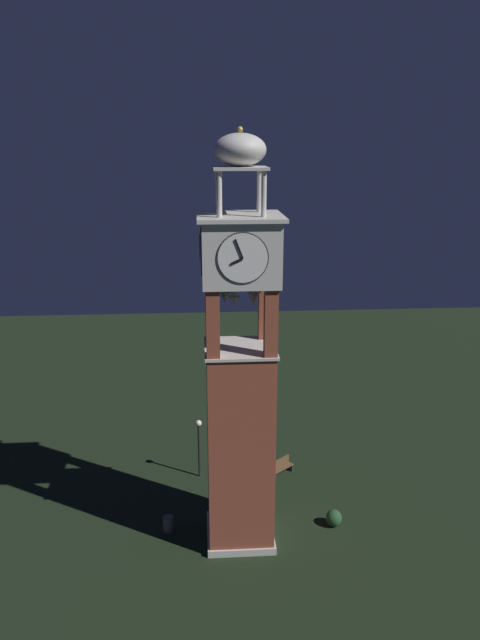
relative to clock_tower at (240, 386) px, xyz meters
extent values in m
plane|color=black|center=(0.00, 0.00, -7.83)|extent=(80.00, 80.00, 0.00)
cube|color=brown|center=(0.00, 0.00, -3.04)|extent=(2.97, 2.97, 9.58)
cube|color=beige|center=(0.00, 0.00, -7.66)|extent=(3.17, 3.17, 0.35)
cube|color=black|center=(0.00, -1.50, -6.68)|extent=(1.10, 0.04, 2.20)
cylinder|color=beige|center=(0.00, -1.50, -5.28)|extent=(1.10, 0.04, 1.10)
cube|color=brown|center=(-1.21, -1.20, 3.26)|extent=(0.56, 0.56, 3.03)
cube|color=brown|center=(1.21, -1.20, 3.26)|extent=(0.56, 0.56, 3.03)
cube|color=brown|center=(-1.21, 1.21, 3.26)|extent=(0.56, 0.56, 3.03)
cube|color=brown|center=(1.21, 1.21, 3.26)|extent=(0.56, 0.56, 3.03)
cube|color=beige|center=(0.00, 0.00, 1.81)|extent=(3.13, 3.13, 0.12)
cone|color=#4C4C51|center=(0.66, 0.13, 4.15)|extent=(0.43, 0.43, 0.48)
cone|color=#4C4C51|center=(0.29, 0.60, 4.15)|extent=(0.50, 0.50, 0.36)
cone|color=#4C4C51|center=(-0.53, 0.40, 4.15)|extent=(0.51, 0.51, 0.54)
cone|color=#4C4C51|center=(-0.55, -0.39, 4.15)|extent=(0.55, 0.55, 0.47)
cone|color=#4C4C51|center=(0.23, -0.63, 4.15)|extent=(0.53, 0.53, 0.48)
cube|color=beige|center=(0.00, 0.00, 6.14)|extent=(3.21, 3.21, 2.71)
cylinder|color=white|center=(0.00, -1.62, 6.14)|extent=(2.06, 0.05, 2.06)
torus|color=black|center=(0.00, -1.62, 6.14)|extent=(2.08, 0.06, 2.08)
cube|color=black|center=(0.23, -1.68, 6.03)|extent=(0.51, 0.03, 0.30)
cube|color=black|center=(0.15, -1.68, 6.52)|extent=(0.36, 0.03, 0.79)
cylinder|color=white|center=(0.00, 1.63, 6.14)|extent=(2.06, 0.05, 2.06)
torus|color=black|center=(0.00, 1.63, 6.14)|extent=(2.08, 0.06, 2.08)
cube|color=black|center=(0.23, 1.69, 6.03)|extent=(0.51, 0.03, 0.30)
cube|color=black|center=(0.15, 1.69, 6.52)|extent=(0.36, 0.03, 0.79)
cylinder|color=white|center=(-1.63, 0.00, 6.14)|extent=(0.05, 2.06, 2.06)
torus|color=black|center=(-1.63, 0.00, 6.14)|extent=(0.06, 2.08, 2.08)
cube|color=black|center=(-1.69, 0.24, 6.03)|extent=(0.03, 0.51, 0.30)
cube|color=black|center=(-1.69, 0.15, 6.52)|extent=(0.03, 0.36, 0.79)
cylinder|color=white|center=(1.63, 0.00, 6.14)|extent=(0.05, 2.06, 2.06)
torus|color=black|center=(1.63, 0.00, 6.14)|extent=(0.06, 2.08, 2.08)
cube|color=black|center=(1.69, 0.24, 6.03)|extent=(0.03, 0.51, 0.30)
cube|color=black|center=(1.69, 0.15, 6.52)|extent=(0.03, 0.36, 0.79)
cube|color=beige|center=(0.00, 0.00, 7.57)|extent=(3.57, 3.57, 0.16)
cylinder|color=beige|center=(-0.88, -0.88, 8.55)|extent=(0.22, 0.22, 1.80)
cylinder|color=beige|center=(0.88, -0.88, 8.55)|extent=(0.22, 0.22, 1.80)
cylinder|color=beige|center=(-0.88, 0.89, 8.55)|extent=(0.22, 0.22, 1.80)
cylinder|color=beige|center=(0.88, 0.89, 8.55)|extent=(0.22, 0.22, 1.80)
cube|color=beige|center=(0.00, 0.00, 9.51)|extent=(2.21, 2.21, 0.12)
ellipsoid|color=beige|center=(0.00, 0.00, 10.23)|extent=(2.13, 2.13, 1.32)
sphere|color=#B79338|center=(0.00, 0.00, 11.01)|extent=(0.24, 0.24, 0.24)
cube|color=brown|center=(-2.76, -5.35, -7.38)|extent=(1.51, 1.37, 0.06)
cube|color=brown|center=(-2.64, -5.50, -7.10)|extent=(1.26, 1.07, 0.44)
cube|color=#2D2D33|center=(-3.31, -5.81, -7.62)|extent=(0.32, 0.35, 0.42)
cube|color=#2D2D33|center=(-2.21, -4.89, -7.62)|extent=(0.32, 0.35, 0.42)
cylinder|color=black|center=(1.94, -5.56, -6.26)|extent=(0.12, 0.12, 3.14)
sphere|color=#F9EFCC|center=(1.94, -5.56, -4.51)|extent=(0.36, 0.36, 0.36)
cylinder|color=#4C4C51|center=(3.49, -0.56, -7.43)|extent=(0.52, 0.52, 0.80)
ellipsoid|color=#234C28|center=(-0.50, -3.01, -7.35)|extent=(1.06, 1.06, 0.97)
ellipsoid|color=#234C28|center=(-4.71, -0.46, -7.40)|extent=(0.79, 0.79, 0.86)
camera|label=1|loc=(1.71, 24.92, 10.52)|focal=33.68mm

